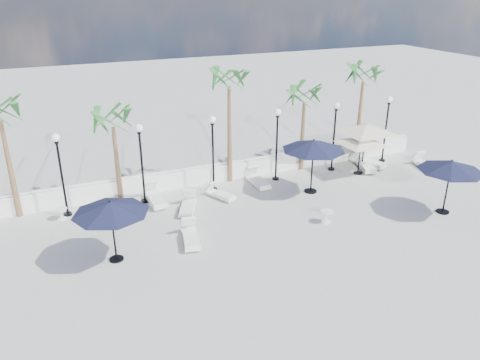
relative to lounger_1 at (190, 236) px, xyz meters
name	(u,v)px	position (x,y,z in m)	size (l,w,h in m)	color
ground	(272,253)	(2.63, -2.09, -0.24)	(100.00, 100.00, 0.00)	#9F9F9A
balustrade	(207,174)	(2.63, 5.41, 0.23)	(26.00, 0.30, 1.01)	silver
lamppost_1	(60,163)	(-4.37, 4.41, 2.25)	(0.36, 0.36, 3.84)	black
lamppost_2	(141,153)	(-0.87, 4.41, 2.25)	(0.36, 0.36, 3.84)	black
lamppost_3	(213,143)	(2.63, 4.41, 2.25)	(0.36, 0.36, 3.84)	black
lamppost_4	(277,134)	(6.13, 4.41, 2.25)	(0.36, 0.36, 3.84)	black
lamppost_5	(335,127)	(9.63, 4.41, 2.25)	(0.36, 0.36, 3.84)	black
lamppost_6	(387,120)	(13.13, 4.41, 2.25)	(0.36, 0.36, 3.84)	black
palm_0	(0,118)	(-6.37, 5.21, 4.29)	(2.60, 2.60, 5.50)	brown
palm_1	(113,124)	(-1.87, 5.21, 3.51)	(2.60, 2.60, 4.70)	brown
palm_2	(229,84)	(3.83, 5.21, 4.87)	(2.60, 2.60, 6.10)	brown
palm_3	(304,99)	(8.13, 5.21, 3.71)	(2.60, 2.60, 4.90)	brown
palm_4	(363,79)	(11.83, 5.21, 4.49)	(2.60, 2.60, 5.70)	brown
lounger_1	(190,236)	(0.00, 0.00, 0.00)	(1.00, 2.00, 0.72)	silver
lounger_2	(155,198)	(-0.44, 4.13, 0.02)	(0.74, 2.09, 0.78)	silver
lounger_3	(257,180)	(4.93, 4.13, 0.00)	(0.67, 1.95, 0.72)	silver
lounger_4	(188,206)	(0.76, 2.74, 0.00)	(1.34, 1.98, 0.71)	silver
lounger_5	(221,194)	(2.62, 3.41, -0.04)	(1.16, 1.70, 0.61)	silver
lounger_6	(365,165)	(11.43, 3.76, 0.02)	(1.26, 2.14, 0.76)	silver
lounger_7	(368,161)	(11.92, 4.13, 0.02)	(1.32, 2.17, 0.78)	silver
lounger_8	(426,164)	(14.64, 2.51, 0.00)	(0.91, 2.01, 0.73)	silver
side_table_0	(85,216)	(-3.72, 3.45, 0.02)	(0.45, 0.45, 0.43)	silver
side_table_1	(61,213)	(-4.63, 4.11, 0.07)	(0.52, 0.52, 0.51)	silver
side_table_2	(326,215)	(5.95, -0.75, 0.08)	(0.55, 0.55, 0.54)	silver
parasol_navy_left	(110,208)	(-2.99, -0.18, 1.94)	(2.81, 2.81, 2.48)	black
parasol_navy_mid	(314,145)	(7.02, 2.31, 2.20)	(3.10, 3.10, 2.78)	black
parasol_navy_right	(451,166)	(11.37, -2.04, 2.01)	(2.86, 2.86, 2.56)	black
parasol_cream_sq_a	(366,126)	(11.49, 4.11, 2.17)	(5.31, 5.31, 2.61)	black
parasol_cream_sq_b	(361,138)	(10.66, 3.36, 1.78)	(4.36, 4.36, 2.19)	black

